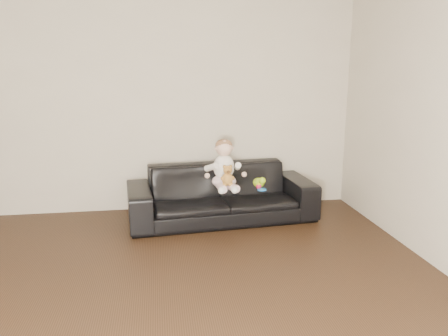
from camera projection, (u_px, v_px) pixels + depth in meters
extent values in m
plane|color=beige|center=(143.00, 102.00, 5.06)|extent=(5.00, 0.00, 5.00)
imported|color=black|center=(221.00, 193.00, 4.93)|extent=(2.14, 0.99, 0.61)
ellipsoid|color=#F9D2DA|center=(224.00, 181.00, 4.80)|extent=(0.31, 0.29, 0.14)
ellipsoid|color=white|center=(224.00, 167.00, 4.78)|extent=(0.27, 0.23, 0.28)
sphere|color=beige|center=(224.00, 148.00, 4.71)|extent=(0.22, 0.22, 0.18)
ellipsoid|color=#8C603F|center=(224.00, 145.00, 4.72)|extent=(0.22, 0.22, 0.13)
cylinder|color=#F9D2DA|center=(221.00, 187.00, 4.63)|extent=(0.13, 0.24, 0.09)
cylinder|color=#F9D2DA|center=(232.00, 187.00, 4.64)|extent=(0.13, 0.24, 0.09)
sphere|color=white|center=(222.00, 190.00, 4.51)|extent=(0.09, 0.09, 0.08)
sphere|color=white|center=(235.00, 190.00, 4.53)|extent=(0.09, 0.09, 0.08)
cylinder|color=white|center=(211.00, 167.00, 4.69)|extent=(0.11, 0.20, 0.12)
cylinder|color=white|center=(238.00, 166.00, 4.74)|extent=(0.11, 0.20, 0.12)
ellipsoid|color=#A6732F|center=(227.00, 179.00, 4.62)|extent=(0.13, 0.11, 0.14)
sphere|color=#A6732F|center=(228.00, 170.00, 4.58)|extent=(0.10, 0.10, 0.09)
sphere|color=#A6732F|center=(224.00, 167.00, 4.58)|extent=(0.04, 0.04, 0.04)
sphere|color=#A6732F|center=(231.00, 167.00, 4.59)|extent=(0.04, 0.04, 0.04)
sphere|color=#593819|center=(228.00, 172.00, 4.54)|extent=(0.04, 0.04, 0.04)
ellipsoid|color=#98C717|center=(259.00, 183.00, 4.80)|extent=(0.14, 0.16, 0.11)
sphere|color=#E01A43|center=(259.00, 186.00, 4.74)|extent=(0.08, 0.08, 0.06)
cylinder|color=blue|center=(262.00, 190.00, 4.70)|extent=(0.12, 0.12, 0.01)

